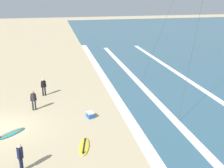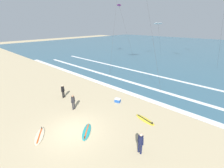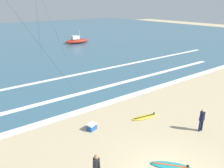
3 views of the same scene
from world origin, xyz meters
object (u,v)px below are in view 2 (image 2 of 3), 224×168
at_px(surfboard_right_spare, 145,120).
at_px(surfboard_foreground_flat, 87,132).
at_px(surfer_foreground_main, 63,90).
at_px(kite_white_high_left, 158,24).
at_px(kite_magenta_far_left, 119,5).
at_px(surfboard_near_water, 40,136).
at_px(cooler_box, 118,100).
at_px(surfer_left_far, 141,141).
at_px(surfer_left_near, 73,101).

bearing_deg(surfboard_right_spare, surfboard_foreground_flat, -119.52).
height_order(surfer_foreground_main, kite_white_high_left, kite_white_high_left).
bearing_deg(kite_magenta_far_left, surfboard_foreground_flat, -54.64).
bearing_deg(surfer_foreground_main, surfboard_near_water, -46.75).
bearing_deg(cooler_box, surfboard_near_water, -95.91).
height_order(kite_white_high_left, kite_magenta_far_left, kite_magenta_far_left).
distance_m(surfboard_foreground_flat, surfboard_right_spare, 5.25).
bearing_deg(surfer_foreground_main, cooler_box, 32.57).
bearing_deg(surfer_foreground_main, surfer_left_far, -5.05).
distance_m(surfer_left_near, surfboard_near_water, 4.42).
xyz_separation_m(surfer_left_far, kite_magenta_far_left, (-21.49, 23.17, 11.03)).
distance_m(surfer_foreground_main, cooler_box, 6.42).
relative_size(kite_white_high_left, cooler_box, 11.69).
bearing_deg(kite_magenta_far_left, cooler_box, -49.95).
distance_m(surfboard_right_spare, kite_white_high_left, 29.43).
bearing_deg(surfer_left_far, surfer_foreground_main, 174.95).
bearing_deg(surfer_left_near, surfer_left_far, -1.88).
relative_size(surfboard_foreground_flat, kite_white_high_left, 0.24).
bearing_deg(kite_magenta_far_left, surfboard_near_water, -61.08).
distance_m(surfer_left_far, kite_white_high_left, 32.97).
bearing_deg(surfer_foreground_main, surfboard_right_spare, 14.94).
relative_size(surfboard_foreground_flat, kite_magenta_far_left, 0.16).
height_order(surfer_left_near, kite_magenta_far_left, kite_magenta_far_left).
distance_m(surfboard_foreground_flat, cooler_box, 5.68).
bearing_deg(cooler_box, kite_white_high_left, 109.12).
distance_m(surfer_foreground_main, surfboard_foreground_flat, 7.17).
height_order(surfboard_foreground_flat, kite_white_high_left, kite_white_high_left).
distance_m(kite_white_high_left, kite_magenta_far_left, 10.04).
bearing_deg(kite_white_high_left, surfboard_foreground_flat, -71.68).
bearing_deg(cooler_box, surfer_left_far, -37.65).
height_order(kite_magenta_far_left, cooler_box, kite_magenta_far_left).
relative_size(surfboard_right_spare, kite_white_high_left, 0.26).
height_order(surfer_foreground_main, surfer_left_far, same).
distance_m(surfer_foreground_main, surfboard_near_water, 6.66).
distance_m(surfer_foreground_main, surfboard_right_spare, 9.77).
distance_m(surfer_foreground_main, kite_magenta_far_left, 26.88).
bearing_deg(surfboard_right_spare, surfer_left_near, -152.87).
height_order(surfboard_foreground_flat, surfboard_near_water, same).
height_order(surfer_foreground_main, surfboard_right_spare, surfer_foreground_main).
relative_size(surfer_left_far, kite_white_high_left, 0.19).
xyz_separation_m(surfer_left_near, kite_magenta_far_left, (-13.50, 22.91, 11.03)).
relative_size(surfer_foreground_main, kite_magenta_far_left, 0.13).
distance_m(surfer_left_far, kite_magenta_far_left, 33.47).
relative_size(surfboard_right_spare, cooler_box, 3.04).
xyz_separation_m(surfboard_foreground_flat, surfboard_right_spare, (2.59, 4.57, 0.00)).
height_order(surfer_foreground_main, surfer_left_near, same).
bearing_deg(surfboard_near_water, kite_magenta_far_left, 118.92).
bearing_deg(surfer_foreground_main, surfboard_foreground_flat, -16.83).
distance_m(surfer_left_far, surfboard_foreground_flat, 4.51).
xyz_separation_m(surfboard_right_spare, cooler_box, (-4.02, 0.93, 0.18)).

